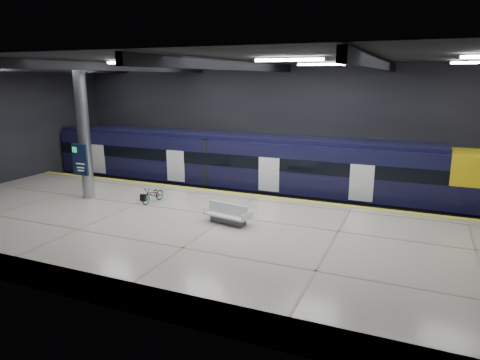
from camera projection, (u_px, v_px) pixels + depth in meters
The scene contains 10 objects.
ground at pixel (236, 232), 20.59m from camera, with size 30.00×30.00×0.00m, color black.
room_shell at pixel (236, 112), 19.25m from camera, with size 30.10×16.10×8.05m.
platform at pixel (213, 239), 18.22m from camera, with size 30.00×11.00×1.10m, color beige.
safety_strip at pixel (257, 196), 22.79m from camera, with size 30.00×0.40×0.01m, color gold.
rails at pixel (273, 201), 25.49m from camera, with size 30.00×1.52×0.16m.
train at pixel (258, 167), 25.40m from camera, with size 29.40×2.84×3.79m.
bench at pixel (228, 216), 18.43m from camera, with size 2.16×1.22×0.90m.
bicycle at pixel (153, 194), 21.51m from camera, with size 0.54×1.55×0.81m, color #99999E.
pannier_bag at pixel (143, 198), 21.80m from camera, with size 0.30×0.18×0.35m, color black.
info_column at pixel (84, 134), 21.66m from camera, with size 0.90×0.78×6.90m.
Camera 1 is at (7.74, -17.82, 7.26)m, focal length 32.00 mm.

